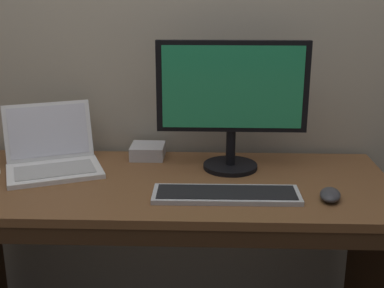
% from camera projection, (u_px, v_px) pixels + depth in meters
% --- Properties ---
extents(back_wall, '(5.20, 0.04, 2.76)m').
position_uv_depth(back_wall, '(172.00, 7.00, 2.04)').
color(back_wall, '#ADA38E').
rests_on(back_wall, ground).
extents(desk, '(1.63, 0.66, 0.79)m').
position_uv_depth(desk, '(166.00, 239.00, 1.91)').
color(desk, brown).
rests_on(desk, ground).
extents(laptop_white, '(0.43, 0.41, 0.23)m').
position_uv_depth(laptop_white, '(53.00, 159.00, 1.94)').
color(laptop_white, white).
rests_on(laptop_white, desk).
extents(external_monitor, '(0.56, 0.21, 0.49)m').
position_uv_depth(external_monitor, '(232.00, 99.00, 1.88)').
color(external_monitor, black).
rests_on(external_monitor, desk).
extents(wired_keyboard, '(0.49, 0.15, 0.02)m').
position_uv_depth(wired_keyboard, '(226.00, 194.00, 1.70)').
color(wired_keyboard, '#BCBCC1').
rests_on(wired_keyboard, desk).
extents(computer_mouse, '(0.09, 0.12, 0.04)m').
position_uv_depth(computer_mouse, '(330.00, 195.00, 1.67)').
color(computer_mouse, '#38383D').
rests_on(computer_mouse, desk).
extents(external_drive_box, '(0.14, 0.13, 0.05)m').
position_uv_depth(external_drive_box, '(148.00, 151.00, 2.09)').
color(external_drive_box, silver).
rests_on(external_drive_box, desk).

